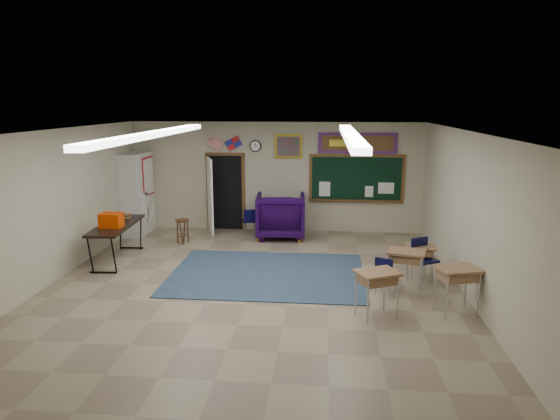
# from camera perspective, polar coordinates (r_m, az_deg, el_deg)

# --- Properties ---
(floor) EXTENTS (9.00, 9.00, 0.00)m
(floor) POSITION_cam_1_polar(r_m,az_deg,el_deg) (9.79, -3.19, -8.87)
(floor) COLOR gray
(floor) RESTS_ON ground
(back_wall) EXTENTS (8.00, 0.04, 3.00)m
(back_wall) POSITION_cam_1_polar(r_m,az_deg,el_deg) (13.75, -0.50, 3.78)
(back_wall) COLOR #B8B195
(back_wall) RESTS_ON floor
(front_wall) EXTENTS (8.00, 0.04, 3.00)m
(front_wall) POSITION_cam_1_polar(r_m,az_deg,el_deg) (5.14, -10.91, -11.12)
(front_wall) COLOR #B8B195
(front_wall) RESTS_ON floor
(left_wall) EXTENTS (0.04, 9.00, 3.00)m
(left_wall) POSITION_cam_1_polar(r_m,az_deg,el_deg) (10.70, -24.99, 0.19)
(left_wall) COLOR #B8B195
(left_wall) RESTS_ON floor
(right_wall) EXTENTS (0.04, 9.00, 3.00)m
(right_wall) POSITION_cam_1_polar(r_m,az_deg,el_deg) (9.61, 21.01, -0.72)
(right_wall) COLOR #B8B195
(right_wall) RESTS_ON floor
(ceiling) EXTENTS (8.00, 9.00, 0.04)m
(ceiling) POSITION_cam_1_polar(r_m,az_deg,el_deg) (9.15, -3.41, 8.95)
(ceiling) COLOR white
(ceiling) RESTS_ON back_wall
(area_rug) EXTENTS (4.00, 3.00, 0.02)m
(area_rug) POSITION_cam_1_polar(r_m,az_deg,el_deg) (10.50, -1.45, -7.30)
(area_rug) COLOR #31485E
(area_rug) RESTS_ON floor
(fluorescent_strips) EXTENTS (3.86, 6.00, 0.10)m
(fluorescent_strips) POSITION_cam_1_polar(r_m,az_deg,el_deg) (9.15, -3.40, 8.58)
(fluorescent_strips) COLOR white
(fluorescent_strips) RESTS_ON ceiling
(doorway) EXTENTS (1.10, 0.89, 2.16)m
(doorway) POSITION_cam_1_polar(r_m,az_deg,el_deg) (13.90, -6.73, 1.95)
(doorway) COLOR black
(doorway) RESTS_ON back_wall
(chalkboard) EXTENTS (2.55, 0.14, 1.30)m
(chalkboard) POSITION_cam_1_polar(r_m,az_deg,el_deg) (13.67, 8.72, 3.44)
(chalkboard) COLOR brown
(chalkboard) RESTS_ON back_wall
(bulletin_board) EXTENTS (2.10, 0.05, 0.55)m
(bulletin_board) POSITION_cam_1_polar(r_m,az_deg,el_deg) (13.56, 8.85, 7.57)
(bulletin_board) COLOR #A40E1B
(bulletin_board) RESTS_ON back_wall
(framed_art_print) EXTENTS (0.75, 0.05, 0.65)m
(framed_art_print) POSITION_cam_1_polar(r_m,az_deg,el_deg) (13.58, 0.96, 7.29)
(framed_art_print) COLOR olive
(framed_art_print) RESTS_ON back_wall
(wall_clock) EXTENTS (0.32, 0.05, 0.32)m
(wall_clock) POSITION_cam_1_polar(r_m,az_deg,el_deg) (13.68, -2.83, 7.31)
(wall_clock) COLOR black
(wall_clock) RESTS_ON back_wall
(wall_flags) EXTENTS (1.16, 0.06, 0.70)m
(wall_flags) POSITION_cam_1_polar(r_m,az_deg,el_deg) (13.79, -6.38, 7.84)
(wall_flags) COLOR red
(wall_flags) RESTS_ON back_wall
(storage_cabinet) EXTENTS (0.59, 1.25, 2.20)m
(storage_cabinet) POSITION_cam_1_polar(r_m,az_deg,el_deg) (14.06, -16.01, 1.83)
(storage_cabinet) COLOR silver
(storage_cabinet) RESTS_ON floor
(wingback_armchair) EXTENTS (1.33, 1.37, 1.17)m
(wingback_armchair) POSITION_cam_1_polar(r_m,az_deg,el_deg) (13.16, 0.06, -0.65)
(wingback_armchair) COLOR black
(wingback_armchair) RESTS_ON floor
(student_chair_reading) EXTENTS (0.44, 0.44, 0.72)m
(student_chair_reading) POSITION_cam_1_polar(r_m,az_deg,el_deg) (13.50, -3.54, -1.33)
(student_chair_reading) COLOR black
(student_chair_reading) RESTS_ON floor
(student_chair_desk_a) EXTENTS (0.50, 0.50, 0.74)m
(student_chair_desk_a) POSITION_cam_1_polar(r_m,az_deg,el_deg) (9.54, 12.03, -7.31)
(student_chair_desk_a) COLOR black
(student_chair_desk_a) RESTS_ON floor
(student_chair_desk_b) EXTENTS (0.60, 0.60, 0.88)m
(student_chair_desk_b) POSITION_cam_1_polar(r_m,az_deg,el_deg) (10.33, 16.20, -5.64)
(student_chair_desk_b) COLOR black
(student_chair_desk_b) RESTS_ON floor
(student_desk_front_left) EXTENTS (0.78, 0.67, 0.81)m
(student_desk_front_left) POSITION_cam_1_polar(r_m,az_deg,el_deg) (9.71, 14.14, -6.57)
(student_desk_front_left) COLOR #895F3F
(student_desk_front_left) RESTS_ON floor
(student_desk_front_right) EXTENTS (0.63, 0.50, 0.70)m
(student_desk_front_right) POSITION_cam_1_polar(r_m,az_deg,el_deg) (10.50, 15.69, -5.58)
(student_desk_front_right) COLOR #895F3F
(student_desk_front_right) RESTS_ON floor
(student_desk_back_left) EXTENTS (0.82, 0.74, 0.80)m
(student_desk_back_left) POSITION_cam_1_polar(r_m,az_deg,el_deg) (8.51, 10.99, -9.16)
(student_desk_back_left) COLOR #895F3F
(student_desk_back_left) RESTS_ON floor
(student_desk_back_right) EXTENTS (0.79, 0.67, 0.82)m
(student_desk_back_right) POSITION_cam_1_polar(r_m,az_deg,el_deg) (8.98, 19.55, -8.43)
(student_desk_back_right) COLOR #895F3F
(student_desk_back_right) RESTS_ON floor
(folding_table) EXTENTS (0.79, 2.07, 1.16)m
(folding_table) POSITION_cam_1_polar(r_m,az_deg,el_deg) (11.85, -18.12, -3.35)
(folding_table) COLOR black
(folding_table) RESTS_ON floor
(wooden_stool) EXTENTS (0.35, 0.35, 0.61)m
(wooden_stool) POSITION_cam_1_polar(r_m,az_deg,el_deg) (12.90, -11.06, -2.38)
(wooden_stool) COLOR #4C3016
(wooden_stool) RESTS_ON floor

